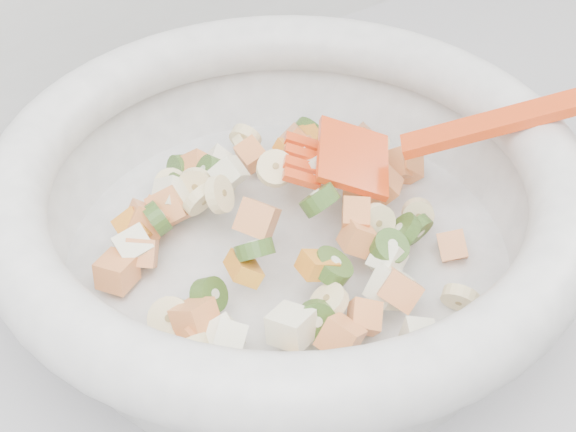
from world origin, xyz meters
TOP-DOWN VIEW (x-y plane):
  - mixing_bowl at (-0.06, 1.46)m, footprint 0.43×0.39m

SIDE VIEW (x-z plane):
  - mixing_bowl at x=-0.06m, z-range 0.89..1.03m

